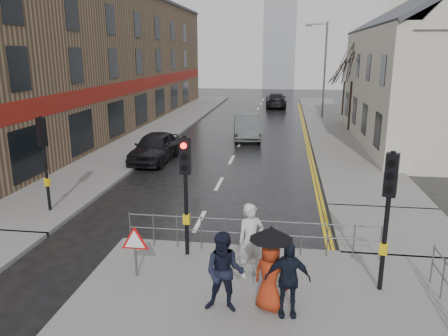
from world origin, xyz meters
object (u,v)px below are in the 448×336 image
(car_mid, at_px, (247,127))
(pedestrian_a, at_px, (251,240))
(pedestrian_d, at_px, (288,279))
(pedestrian_b, at_px, (225,273))
(pedestrian_with_umbrella, at_px, (270,264))
(car_parked, at_px, (155,147))

(car_mid, bearing_deg, pedestrian_a, -92.15)
(pedestrian_d, xyz_separation_m, car_mid, (-2.70, 20.47, -0.18))
(pedestrian_b, height_order, car_mid, pedestrian_b)
(pedestrian_a, height_order, pedestrian_b, pedestrian_a)
(pedestrian_a, xyz_separation_m, pedestrian_with_umbrella, (0.54, -1.46, 0.14))
(pedestrian_d, distance_m, car_parked, 15.20)
(pedestrian_a, bearing_deg, pedestrian_d, -90.11)
(pedestrian_a, relative_size, car_parked, 0.42)
(pedestrian_d, relative_size, car_parked, 0.37)
(pedestrian_a, distance_m, pedestrian_with_umbrella, 1.56)
(car_parked, distance_m, car_mid, 8.17)
(pedestrian_b, bearing_deg, pedestrian_with_umbrella, 12.46)
(pedestrian_with_umbrella, height_order, pedestrian_d, pedestrian_with_umbrella)
(pedestrian_a, bearing_deg, car_parked, 87.39)
(pedestrian_with_umbrella, relative_size, car_parked, 0.43)
(car_mid, bearing_deg, pedestrian_b, -93.79)
(pedestrian_with_umbrella, bearing_deg, pedestrian_b, -169.00)
(pedestrian_with_umbrella, xyz_separation_m, pedestrian_d, (0.38, -0.16, -0.25))
(pedestrian_d, bearing_deg, car_parked, 112.06)
(pedestrian_d, bearing_deg, pedestrian_with_umbrella, 151.44)
(pedestrian_with_umbrella, bearing_deg, pedestrian_a, 110.31)
(car_parked, bearing_deg, pedestrian_with_umbrella, -60.99)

